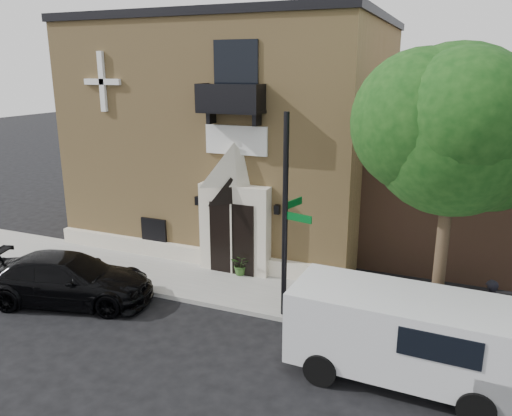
{
  "coord_description": "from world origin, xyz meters",
  "views": [
    {
      "loc": [
        6.23,
        -12.63,
        7.28
      ],
      "look_at": [
        0.13,
        2.0,
        2.84
      ],
      "focal_mm": 35.0,
      "sensor_mm": 36.0,
      "label": 1
    }
  ],
  "objects": [
    {
      "name": "sidewalk",
      "position": [
        1.0,
        1.5,
        0.07
      ],
      "size": [
        42.0,
        3.0,
        0.15
      ],
      "primitive_type": "cube",
      "color": "gray",
      "rests_on": "ground"
    },
    {
      "name": "street_tree_left",
      "position": [
        6.03,
        0.35,
        5.87
      ],
      "size": [
        4.97,
        4.38,
        7.77
      ],
      "color": "#38281C",
      "rests_on": "sidewalk"
    },
    {
      "name": "street_sign",
      "position": [
        1.78,
        0.27,
        3.18
      ],
      "size": [
        0.94,
        1.09,
        6.01
      ],
      "rotation": [
        0.0,
        0.0,
        -0.25
      ],
      "color": "black",
      "rests_on": "sidewalk"
    },
    {
      "name": "church",
      "position": [
        -2.99,
        7.95,
        4.63
      ],
      "size": [
        12.2,
        11.01,
        9.3
      ],
      "color": "tan",
      "rests_on": "ground"
    },
    {
      "name": "pedestrian_near",
      "position": [
        7.31,
        1.02,
        1.02
      ],
      "size": [
        0.72,
        0.56,
        1.74
      ],
      "primitive_type": "imported",
      "rotation": [
        0.0,
        0.0,
        3.4
      ],
      "color": "black",
      "rests_on": "sidewalk"
    },
    {
      "name": "planter",
      "position": [
        -0.64,
        2.47,
        0.53
      ],
      "size": [
        0.7,
        0.61,
        0.76
      ],
      "primitive_type": "imported",
      "rotation": [
        0.0,
        0.0,
        -0.02
      ],
      "color": "#335A23",
      "rests_on": "sidewalk"
    },
    {
      "name": "ground",
      "position": [
        0.0,
        0.0,
        0.0
      ],
      "size": [
        120.0,
        120.0,
        0.0
      ],
      "primitive_type": "plane",
      "color": "black",
      "rests_on": "ground"
    },
    {
      "name": "cargo_van",
      "position": [
        5.6,
        -1.55,
        1.22
      ],
      "size": [
        5.44,
        2.43,
        2.18
      ],
      "rotation": [
        0.0,
        0.0,
        -0.03
      ],
      "color": "silver",
      "rests_on": "ground"
    },
    {
      "name": "fire_hydrant",
      "position": [
        7.19,
        0.47,
        0.55
      ],
      "size": [
        0.47,
        0.37,
        0.82
      ],
      "color": "#9B1807",
      "rests_on": "sidewalk"
    },
    {
      "name": "black_sedan",
      "position": [
        -5.0,
        -1.34,
        0.79
      ],
      "size": [
        5.81,
        3.58,
        1.57
      ],
      "primitive_type": "imported",
      "rotation": [
        0.0,
        0.0,
        1.84
      ],
      "color": "black",
      "rests_on": "ground"
    }
  ]
}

